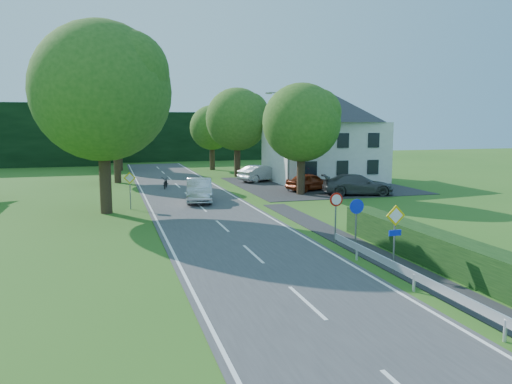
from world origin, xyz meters
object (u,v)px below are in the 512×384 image
object	(u,v)px
motorcycle	(166,183)
parasol	(302,175)
streetlight	(287,136)
parked_car_red	(310,182)
parked_car_grey	(358,185)
moving_car	(199,190)
parked_car_silver_a	(261,173)

from	to	relation	value
motorcycle	parasol	bearing A→B (deg)	4.35
streetlight	parasol	xyz separation A→B (m)	(2.36, 2.61, -3.47)
motorcycle	parked_car_red	distance (m)	12.12
streetlight	parked_car_grey	world-z (taller)	streetlight
motorcycle	streetlight	bearing A→B (deg)	-12.29
parked_car_grey	parasol	xyz separation A→B (m)	(-2.20, 6.11, 0.17)
moving_car	motorcycle	distance (m)	7.81
parked_car_red	parked_car_silver_a	bearing A→B (deg)	-2.01
parked_car_silver_a	parked_car_grey	distance (m)	11.44
parked_car_red	parasol	distance (m)	2.87
parked_car_silver_a	streetlight	bearing A→B (deg)	154.44
motorcycle	parked_car_silver_a	xyz separation A→B (m)	(9.27, 2.65, 0.27)
motorcycle	parked_car_silver_a	world-z (taller)	parked_car_silver_a
parked_car_silver_a	parasol	bearing A→B (deg)	-177.33
moving_car	parasol	distance (m)	11.72
moving_car	streetlight	bearing A→B (deg)	32.59
motorcycle	parked_car_silver_a	distance (m)	9.64
moving_car	parasol	size ratio (longest dim) A/B	2.33
parked_car_grey	moving_car	bearing A→B (deg)	103.27
parked_car_silver_a	parked_car_grey	bearing A→B (deg)	177.91
parked_car_silver_a	moving_car	bearing A→B (deg)	117.48
moving_car	parked_car_grey	distance (m)	12.32
moving_car	parked_car_red	xyz separation A→B (m)	(9.72, 3.08, -0.10)
motorcycle	parked_car_grey	bearing A→B (deg)	-16.75
parked_car_grey	parked_car_silver_a	bearing A→B (deg)	37.59
parked_car_red	parasol	size ratio (longest dim) A/B	1.98
moving_car	parked_car_grey	size ratio (longest dim) A/B	0.91
parked_car_red	parked_car_grey	world-z (taller)	parked_car_grey
streetlight	parked_car_silver_a	distance (m)	7.90
streetlight	parked_car_grey	xyz separation A→B (m)	(4.55, -3.50, -3.64)
motorcycle	parked_car_red	bearing A→B (deg)	-9.32
streetlight	moving_car	bearing A→B (deg)	-156.92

